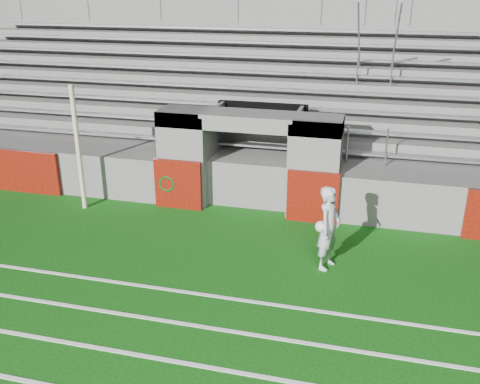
# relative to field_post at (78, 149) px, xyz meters

# --- Properties ---
(ground) EXTENTS (90.00, 90.00, 0.00)m
(ground) POSITION_rel_field_post_xyz_m (4.29, -2.31, -1.67)
(ground) COLOR #0C450B
(ground) RESTS_ON ground
(field_post) EXTENTS (0.13, 0.13, 3.34)m
(field_post) POSITION_rel_field_post_xyz_m (0.00, 0.00, 0.00)
(field_post) COLOR beige
(field_post) RESTS_ON ground
(stadium_structure) EXTENTS (26.00, 8.48, 5.42)m
(stadium_structure) POSITION_rel_field_post_xyz_m (4.29, 5.66, -0.18)
(stadium_structure) COLOR #585654
(stadium_structure) RESTS_ON ground
(goalkeeper_with_ball) EXTENTS (0.63, 0.78, 1.85)m
(goalkeeper_with_ball) POSITION_rel_field_post_xyz_m (6.69, -1.59, -0.75)
(goalkeeper_with_ball) COLOR #AEB4B8
(goalkeeper_with_ball) RESTS_ON ground
(hose_coil) EXTENTS (0.57, 0.15, 0.63)m
(hose_coil) POSITION_rel_field_post_xyz_m (2.18, 0.62, -0.92)
(hose_coil) COLOR #0D440D
(hose_coil) RESTS_ON ground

